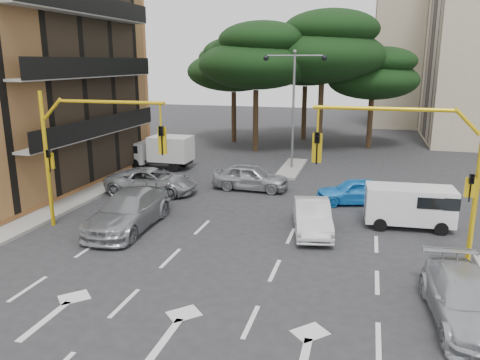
% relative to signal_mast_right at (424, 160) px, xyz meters
% --- Properties ---
extents(ground, '(120.00, 120.00, 0.00)m').
position_rel_signal_mast_right_xyz_m(ground, '(-6.80, -1.99, -3.88)').
color(ground, '#28282B').
rests_on(ground, ground).
extents(median_strip, '(1.40, 6.00, 0.15)m').
position_rel_signal_mast_right_xyz_m(median_strip, '(-6.80, 14.01, -3.81)').
color(median_strip, gray).
rests_on(median_strip, ground).
extents(apartment_beige_far, '(16.20, 12.15, 16.70)m').
position_rel_signal_mast_right_xyz_m(apartment_beige_far, '(6.15, 42.01, 4.47)').
color(apartment_beige_far, tan).
rests_on(apartment_beige_far, ground).
extents(pine_left_near, '(9.15, 9.15, 10.23)m').
position_rel_signal_mast_right_xyz_m(pine_left_near, '(-10.75, 19.96, 3.72)').
color(pine_left_near, '#382616').
rests_on(pine_left_near, ground).
extents(pine_center, '(9.98, 9.98, 11.16)m').
position_rel_signal_mast_right_xyz_m(pine_center, '(-5.75, 21.96, 4.41)').
color(pine_center, '#382616').
rests_on(pine_center, ground).
extents(pine_left_far, '(8.32, 8.32, 9.30)m').
position_rel_signal_mast_right_xyz_m(pine_left_far, '(-13.75, 23.96, 3.03)').
color(pine_left_far, '#382616').
rests_on(pine_left_far, ground).
extents(pine_right, '(7.49, 7.49, 8.37)m').
position_rel_signal_mast_right_xyz_m(pine_right, '(-1.75, 23.96, 2.33)').
color(pine_right, '#382616').
rests_on(pine_right, ground).
extents(pine_back, '(9.15, 9.15, 10.23)m').
position_rel_signal_mast_right_xyz_m(pine_back, '(-7.75, 26.96, 3.72)').
color(pine_back, '#382616').
rests_on(pine_back, ground).
extents(signal_mast_right, '(5.79, 0.37, 6.00)m').
position_rel_signal_mast_right_xyz_m(signal_mast_right, '(0.00, 0.00, 0.00)').
color(signal_mast_right, yellow).
rests_on(signal_mast_right, ground).
extents(signal_mast_left, '(5.79, 0.37, 6.00)m').
position_rel_signal_mast_right_xyz_m(signal_mast_left, '(-13.61, 0.00, 0.00)').
color(signal_mast_left, yellow).
rests_on(signal_mast_left, ground).
extents(street_lamp_center, '(4.16, 0.36, 7.77)m').
position_rel_signal_mast_right_xyz_m(street_lamp_center, '(-6.80, 14.01, 1.54)').
color(street_lamp_center, slate).
rests_on(street_lamp_center, median_strip).
extents(car_white_hatch, '(2.26, 4.42, 1.39)m').
position_rel_signal_mast_right_xyz_m(car_white_hatch, '(-4.01, 2.21, -3.19)').
color(car_white_hatch, silver).
rests_on(car_white_hatch, ground).
extents(car_blue_compact, '(4.19, 2.60, 1.33)m').
position_rel_signal_mast_right_xyz_m(car_blue_compact, '(-2.40, 7.01, -3.22)').
color(car_blue_compact, '#1A80DB').
rests_on(car_blue_compact, ground).
extents(car_silver_wagon, '(2.42, 5.62, 1.61)m').
position_rel_signal_mast_right_xyz_m(car_silver_wagon, '(-11.91, 0.59, -3.08)').
color(car_silver_wagon, gray).
rests_on(car_silver_wagon, ground).
extents(car_silver_cross_a, '(5.18, 2.62, 1.40)m').
position_rel_signal_mast_right_xyz_m(car_silver_cross_a, '(-13.39, 6.01, -3.18)').
color(car_silver_cross_a, gray).
rests_on(car_silver_cross_a, ground).
extents(car_silver_cross_b, '(4.39, 1.85, 1.48)m').
position_rel_signal_mast_right_xyz_m(car_silver_cross_b, '(-8.25, 8.23, -3.14)').
color(car_silver_cross_b, '#9DA0A5').
rests_on(car_silver_cross_b, ground).
extents(car_silver_parked, '(2.30, 4.89, 1.38)m').
position_rel_signal_mast_right_xyz_m(car_silver_parked, '(1.04, -3.91, -3.19)').
color(car_silver_parked, '#A8ACB0').
rests_on(car_silver_parked, ground).
extents(van_white, '(3.86, 1.94, 1.88)m').
position_rel_signal_mast_right_xyz_m(van_white, '(0.05, 4.01, -2.94)').
color(van_white, white).
rests_on(van_white, ground).
extents(box_truck_a, '(4.59, 1.93, 2.26)m').
position_rel_signal_mast_right_xyz_m(box_truck_a, '(-15.65, 12.01, -2.76)').
color(box_truck_a, white).
rests_on(box_truck_a, ground).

